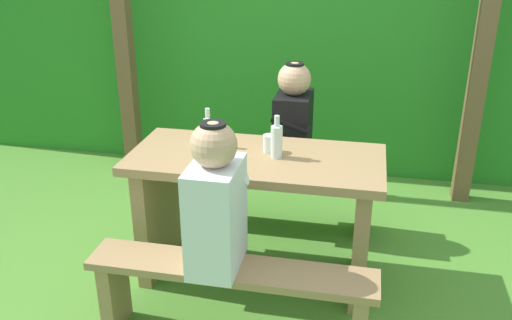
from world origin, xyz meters
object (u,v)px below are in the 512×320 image
Objects in this scene: bench_near at (231,288)px; bottle_center at (208,131)px; picnic_table at (256,196)px; person_black_coat at (293,122)px; drinking_glass at (269,143)px; bench_far at (274,185)px; person_white_shirt at (216,203)px; bottle_left at (277,140)px; bottle_right at (207,140)px.

bottle_center is (-0.30, 0.68, 0.54)m from bench_near.
picnic_table is 0.65m from person_black_coat.
drinking_glass is (0.06, 0.66, 0.50)m from bench_near.
person_white_shirt reaches higher than bench_far.
bottle_left is at bearing -90.75° from person_black_coat.
bottle_center is (-0.30, 0.09, 0.34)m from picnic_table.
bottle_center is (-0.03, 0.12, 0.00)m from bottle_right.
bottle_left reaches higher than picnic_table.
drinking_glass is (0.06, -0.52, 0.50)m from bench_far.
bottle_center is (-0.36, 0.02, 0.04)m from drinking_glass.
picnic_table is at bearing 6.67° from bottle_right.
bottle_center reaches higher than bottle_right.
bottle_right is (-0.27, -0.03, 0.34)m from picnic_table.
bottle_right reaches higher than drinking_glass.
bottle_right is at bearing -162.89° from drinking_glass.
person_black_coat is at bearing 81.02° from person_white_shirt.
bottle_right reaches higher than bench_near.
person_white_shirt is 1.19m from person_black_coat.
person_white_shirt is 3.03× the size of bottle_left.
bench_far is 14.20× the size of drinking_glass.
bench_near is at bearing -90.00° from bench_far.
person_white_shirt reaches higher than bottle_left.
bench_far is at bearing 178.43° from person_black_coat.
person_black_coat is 0.74m from bottle_right.
picnic_table is 0.43m from bottle_right.
drinking_glass is at bearing 129.17° from bottle_left.
person_white_shirt is 3.22× the size of bottle_center.
person_black_coat is at bearing 84.15° from bench_near.
bottle_left is at bearing 73.26° from person_white_shirt.
person_black_coat is 3.22× the size of bottle_center.
drinking_glass is 0.42× the size of bottle_left.
person_black_coat is at bearing 89.25° from bottle_left.
person_white_shirt is (-0.07, -1.18, 0.46)m from bench_far.
picnic_table is at bearing -16.90° from bottle_center.
bottle_right is at bearing 109.98° from person_white_shirt.
bottle_left is at bearing -11.80° from bottle_center.
bottle_right is at bearing -76.86° from bottle_center.
bench_far is 0.47m from person_black_coat.
picnic_table is 0.65m from person_white_shirt.
person_white_shirt is 7.30× the size of drinking_glass.
bottle_center is at bearing 168.20° from bottle_left.
bottle_right is (-0.27, 0.56, 0.54)m from bench_near.
bottle_center reaches higher than bench_far.
bottle_left is (-0.01, -0.59, 0.09)m from person_black_coat.
picnic_table is 1.00× the size of bench_far.
person_black_coat reaches higher than bottle_right.
bench_near is 6.27× the size of bottle_center.
drinking_glass is at bearing -83.43° from bench_far.
drinking_glass is 0.44× the size of bottle_center.
bench_near is 1.95× the size of person_white_shirt.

